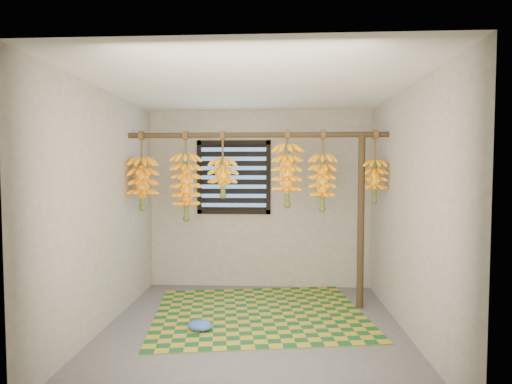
# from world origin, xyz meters

# --- Properties ---
(floor) EXTENTS (3.00, 3.00, 0.01)m
(floor) POSITION_xyz_m (0.00, 0.00, -0.01)
(floor) COLOR #515151
(floor) RESTS_ON ground
(ceiling) EXTENTS (3.00, 3.00, 0.01)m
(ceiling) POSITION_xyz_m (0.00, 0.00, 2.40)
(ceiling) COLOR silver
(ceiling) RESTS_ON wall_back
(wall_back) EXTENTS (3.00, 0.01, 2.40)m
(wall_back) POSITION_xyz_m (0.00, 1.50, 1.20)
(wall_back) COLOR gray
(wall_back) RESTS_ON floor
(wall_left) EXTENTS (0.01, 3.00, 2.40)m
(wall_left) POSITION_xyz_m (-1.50, 0.00, 1.20)
(wall_left) COLOR gray
(wall_left) RESTS_ON floor
(wall_right) EXTENTS (0.01, 3.00, 2.40)m
(wall_right) POSITION_xyz_m (1.50, 0.00, 1.20)
(wall_right) COLOR gray
(wall_right) RESTS_ON floor
(window) EXTENTS (1.00, 0.04, 1.00)m
(window) POSITION_xyz_m (-0.35, 1.48, 1.50)
(window) COLOR black
(window) RESTS_ON wall_back
(hanging_pole) EXTENTS (3.00, 0.06, 0.06)m
(hanging_pole) POSITION_xyz_m (0.00, 0.70, 2.00)
(hanging_pole) COLOR #41301C
(hanging_pole) RESTS_ON wall_left
(support_post) EXTENTS (0.08, 0.08, 2.00)m
(support_post) POSITION_xyz_m (1.20, 0.70, 1.00)
(support_post) COLOR #41301C
(support_post) RESTS_ON floor
(woven_mat) EXTENTS (2.52, 2.13, 0.01)m
(woven_mat) POSITION_xyz_m (0.04, 0.45, 0.01)
(woven_mat) COLOR #164D23
(woven_mat) RESTS_ON floor
(plastic_bag) EXTENTS (0.27, 0.20, 0.10)m
(plastic_bag) POSITION_xyz_m (-0.52, -0.09, 0.06)
(plastic_bag) COLOR blue
(plastic_bag) RESTS_ON woven_mat
(banana_bunch_a) EXTENTS (0.35, 0.35, 0.92)m
(banana_bunch_a) POSITION_xyz_m (-1.35, 0.70, 1.44)
(banana_bunch_a) COLOR brown
(banana_bunch_a) RESTS_ON hanging_pole
(banana_bunch_b) EXTENTS (0.35, 0.35, 1.04)m
(banana_bunch_b) POSITION_xyz_m (-0.83, 0.70, 1.40)
(banana_bunch_b) COLOR brown
(banana_bunch_b) RESTS_ON hanging_pole
(banana_bunch_c) EXTENTS (0.34, 0.34, 0.77)m
(banana_bunch_c) POSITION_xyz_m (-0.39, 0.70, 1.51)
(banana_bunch_c) COLOR brown
(banana_bunch_c) RESTS_ON hanging_pole
(banana_bunch_d) EXTENTS (0.33, 0.33, 0.87)m
(banana_bunch_d) POSITION_xyz_m (0.35, 0.70, 1.54)
(banana_bunch_d) COLOR brown
(banana_bunch_d) RESTS_ON hanging_pole
(banana_bunch_e) EXTENTS (0.31, 0.31, 0.92)m
(banana_bunch_e) POSITION_xyz_m (0.76, 0.70, 1.45)
(banana_bunch_e) COLOR brown
(banana_bunch_e) RESTS_ON hanging_pole
(banana_bunch_f) EXTENTS (0.29, 0.29, 0.82)m
(banana_bunch_f) POSITION_xyz_m (1.35, 0.70, 1.48)
(banana_bunch_f) COLOR brown
(banana_bunch_f) RESTS_ON hanging_pole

